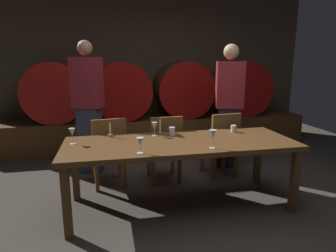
# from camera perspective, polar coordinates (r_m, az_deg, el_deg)

# --- Properties ---
(ground_plane) EXTENTS (8.03, 8.03, 0.00)m
(ground_plane) POSITION_cam_1_polar(r_m,az_deg,el_deg) (3.12, 4.87, -16.84)
(ground_plane) COLOR #3F3A33
(back_wall) EXTENTS (6.18, 0.24, 2.84)m
(back_wall) POSITION_cam_1_polar(r_m,az_deg,el_deg) (5.77, -3.91, 11.44)
(back_wall) COLOR brown
(back_wall) RESTS_ON ground
(barrel_shelf) EXTENTS (5.56, 0.90, 0.54)m
(barrel_shelf) POSITION_cam_1_polar(r_m,az_deg,el_deg) (5.37, -2.90, -1.01)
(barrel_shelf) COLOR brown
(barrel_shelf) RESTS_ON ground
(wine_barrel_far_left) EXTENTS (1.00, 0.81, 1.00)m
(wine_barrel_far_left) POSITION_cam_1_polar(r_m,az_deg,el_deg) (5.25, -21.13, 6.29)
(wine_barrel_far_left) COLOR brown
(wine_barrel_far_left) RESTS_ON barrel_shelf
(wine_barrel_center_left) EXTENTS (1.00, 0.81, 1.00)m
(wine_barrel_center_left) POSITION_cam_1_polar(r_m,az_deg,el_deg) (5.19, -9.14, 6.91)
(wine_barrel_center_left) COLOR #513319
(wine_barrel_center_left) RESTS_ON barrel_shelf
(wine_barrel_center_right) EXTENTS (1.00, 0.81, 1.00)m
(wine_barrel_center_right) POSITION_cam_1_polar(r_m,az_deg,el_deg) (5.35, 2.81, 7.22)
(wine_barrel_center_right) COLOR brown
(wine_barrel_center_right) RESTS_ON barrel_shelf
(wine_barrel_far_right) EXTENTS (1.00, 0.81, 1.00)m
(wine_barrel_far_right) POSITION_cam_1_polar(r_m,az_deg,el_deg) (5.74, 13.78, 7.24)
(wine_barrel_far_right) COLOR #513319
(wine_barrel_far_right) RESTS_ON barrel_shelf
(dining_table) EXTENTS (2.38, 0.87, 0.72)m
(dining_table) POSITION_cam_1_polar(r_m,az_deg,el_deg) (3.02, 2.46, -4.25)
(dining_table) COLOR brown
(dining_table) RESTS_ON ground
(chair_left) EXTENTS (0.45, 0.45, 0.88)m
(chair_left) POSITION_cam_1_polar(r_m,az_deg,el_deg) (3.62, -11.60, -4.43)
(chair_left) COLOR brown
(chair_left) RESTS_ON ground
(chair_center) EXTENTS (0.41, 0.41, 0.88)m
(chair_center) POSITION_cam_1_polar(r_m,az_deg,el_deg) (3.67, -0.67, -3.93)
(chair_center) COLOR brown
(chair_center) RESTS_ON ground
(chair_right) EXTENTS (0.44, 0.44, 0.88)m
(chair_right) POSITION_cam_1_polar(r_m,az_deg,el_deg) (3.93, 10.53, -3.03)
(chair_right) COLOR brown
(chair_right) RESTS_ON ground
(guest_left) EXTENTS (0.44, 0.35, 1.81)m
(guest_left) POSITION_cam_1_polar(r_m,az_deg,el_deg) (4.07, -15.42, 3.61)
(guest_left) COLOR #33384C
(guest_left) RESTS_ON ground
(guest_right) EXTENTS (0.43, 0.33, 1.77)m
(guest_right) POSITION_cam_1_polar(r_m,az_deg,el_deg) (4.25, 11.91, 3.96)
(guest_right) COLOR black
(guest_right) RESTS_ON ground
(candle_left) EXTENTS (0.05, 0.05, 0.18)m
(candle_left) POSITION_cam_1_polar(r_m,az_deg,el_deg) (3.24, -11.31, -1.29)
(candle_left) COLOR olive
(candle_left) RESTS_ON dining_table
(candle_right) EXTENTS (0.05, 0.05, 0.20)m
(candle_right) POSITION_cam_1_polar(r_m,az_deg,el_deg) (3.29, -1.56, -0.70)
(candle_right) COLOR olive
(candle_right) RESTS_ON dining_table
(wine_glass_far_left) EXTENTS (0.07, 0.07, 0.16)m
(wine_glass_far_left) POSITION_cam_1_polar(r_m,az_deg,el_deg) (3.03, -18.40, -1.24)
(wine_glass_far_left) COLOR silver
(wine_glass_far_left) RESTS_ON dining_table
(wine_glass_center_left) EXTENTS (0.07, 0.07, 0.15)m
(wine_glass_center_left) POSITION_cam_1_polar(r_m,az_deg,el_deg) (2.60, -5.52, -3.22)
(wine_glass_center_left) COLOR silver
(wine_glass_center_left) RESTS_ON dining_table
(wine_glass_center_right) EXTENTS (0.07, 0.07, 0.16)m
(wine_glass_center_right) POSITION_cam_1_polar(r_m,az_deg,el_deg) (3.20, -2.70, -0.09)
(wine_glass_center_right) COLOR silver
(wine_glass_center_right) RESTS_ON dining_table
(wine_glass_far_right) EXTENTS (0.07, 0.07, 0.18)m
(wine_glass_far_right) POSITION_cam_1_polar(r_m,az_deg,el_deg) (2.77, 8.83, -1.73)
(wine_glass_far_right) COLOR silver
(wine_glass_far_right) RESTS_ON dining_table
(cup_left) EXTENTS (0.06, 0.06, 0.10)m
(cup_left) POSITION_cam_1_polar(r_m,az_deg,el_deg) (3.22, 0.82, -1.07)
(cup_left) COLOR white
(cup_left) RESTS_ON dining_table
(cup_right) EXTENTS (0.06, 0.06, 0.08)m
(cup_right) POSITION_cam_1_polar(r_m,az_deg,el_deg) (3.48, 12.80, -0.49)
(cup_right) COLOR white
(cup_right) RESTS_ON dining_table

